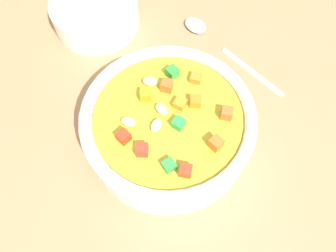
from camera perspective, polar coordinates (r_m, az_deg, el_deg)
ground_plane at (r=44.88cm, az=-0.00°, el=-2.31°), size 140.00×140.00×2.00cm
soup_bowl_main at (r=41.09cm, az=0.00°, el=0.21°), size 20.60×20.60×6.71cm
spoon at (r=52.76cm, az=7.97°, el=13.83°), size 2.74×18.88×1.08cm
side_bowl_small at (r=54.76cm, az=-12.08°, el=18.14°), size 12.97×12.97×4.63cm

